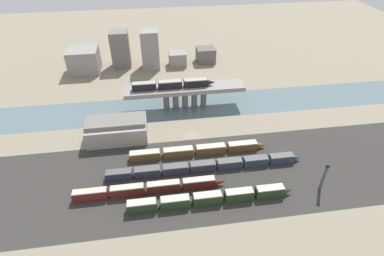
% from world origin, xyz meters
% --- Properties ---
extents(ground_plane, '(400.00, 400.00, 0.00)m').
position_xyz_m(ground_plane, '(0.00, 0.00, 0.00)').
color(ground_plane, gray).
extents(railbed_yard, '(280.00, 42.00, 0.01)m').
position_xyz_m(railbed_yard, '(0.00, -24.00, 0.00)').
color(railbed_yard, '#33302D').
rests_on(railbed_yard, ground).
extents(river_water, '(320.00, 22.20, 0.01)m').
position_xyz_m(river_water, '(0.00, 22.63, 0.00)').
color(river_water, slate).
rests_on(river_water, ground).
extents(bridge, '(55.47, 9.43, 10.69)m').
position_xyz_m(bridge, '(-0.00, 22.63, 8.39)').
color(bridge, gray).
rests_on(bridge, ground).
extents(train_on_bridge, '(37.92, 3.15, 3.61)m').
position_xyz_m(train_on_bridge, '(-5.28, 22.63, 12.45)').
color(train_on_bridge, black).
rests_on(train_on_bridge, bridge).
extents(train_yard_near, '(54.35, 2.96, 4.03)m').
position_xyz_m(train_yard_near, '(1.02, -36.06, 1.98)').
color(train_yard_near, '#23381E').
rests_on(train_yard_near, ground).
extents(train_yard_mid, '(50.97, 2.62, 3.97)m').
position_xyz_m(train_yard_mid, '(-18.51, -29.06, 1.95)').
color(train_yard_mid, '#5B1E19').
rests_on(train_yard_mid, ground).
extents(train_yard_far, '(72.16, 3.19, 3.48)m').
position_xyz_m(train_yard_far, '(2.22, -20.99, 1.71)').
color(train_yard_far, '#2D384C').
rests_on(train_yard_far, ground).
extents(train_yard_outer, '(53.69, 3.12, 3.48)m').
position_xyz_m(train_yard_outer, '(0.97, -11.94, 1.70)').
color(train_yard_outer, brown).
rests_on(train_yard_outer, ground).
extents(warehouse_building, '(24.00, 13.73, 9.15)m').
position_xyz_m(warehouse_building, '(-30.45, 2.84, 4.35)').
color(warehouse_building, '#9E998E').
rests_on(warehouse_building, ground).
extents(signal_tower, '(1.00, 0.99, 11.45)m').
position_xyz_m(signal_tower, '(38.87, -35.78, 5.57)').
color(signal_tower, '#4C4C51').
rests_on(signal_tower, ground).
extents(city_block_far_left, '(16.74, 15.31, 13.37)m').
position_xyz_m(city_block_far_left, '(-52.40, 69.34, 6.68)').
color(city_block_far_left, gray).
rests_on(city_block_far_left, ground).
extents(city_block_left, '(10.51, 9.57, 20.96)m').
position_xyz_m(city_block_left, '(-31.63, 73.65, 10.48)').
color(city_block_left, slate).
rests_on(city_block_left, ground).
extents(city_block_center, '(9.91, 9.90, 22.21)m').
position_xyz_m(city_block_center, '(-14.50, 68.81, 11.10)').
color(city_block_center, gray).
rests_on(city_block_center, ground).
extents(city_block_right, '(10.10, 8.66, 8.02)m').
position_xyz_m(city_block_right, '(1.34, 69.77, 4.01)').
color(city_block_right, gray).
rests_on(city_block_right, ground).
extents(city_block_far_right, '(11.15, 9.56, 8.80)m').
position_xyz_m(city_block_far_right, '(18.93, 72.41, 4.40)').
color(city_block_far_right, '#605B56').
rests_on(city_block_far_right, ground).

